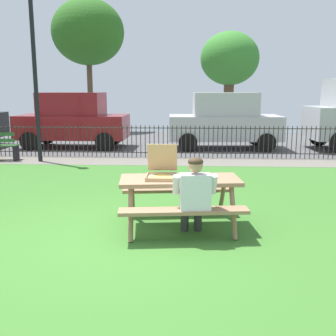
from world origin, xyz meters
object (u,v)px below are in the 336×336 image
object	(u,v)px
pizza_slice_on_table	(191,179)
far_tree_center	(230,60)
parked_car_left	(73,120)
far_tree_midleft	(88,32)
pizza_box_open	(162,171)
adult_at_table	(194,194)
picnic_table_foreground	(180,189)
lamp_post_walkway	(34,62)
parked_car_center	(225,120)

from	to	relation	value
pizza_slice_on_table	far_tree_center	distance (m)	15.54
parked_car_left	far_tree_midleft	world-z (taller)	far_tree_midleft
pizza_box_open	far_tree_midleft	xyz separation A→B (m)	(-4.82, 15.08, 4.07)
pizza_box_open	adult_at_table	distance (m)	0.73
pizza_slice_on_table	far_tree_center	bearing A→B (deg)	82.66
picnic_table_foreground	lamp_post_walkway	xyz separation A→B (m)	(-4.26, 5.47, 2.25)
pizza_box_open	pizza_slice_on_table	xyz separation A→B (m)	(0.45, -0.09, -0.09)
parked_car_left	parked_car_center	size ratio (longest dim) A/B	0.98
pizza_slice_on_table	parked_car_left	size ratio (longest dim) A/B	0.07
lamp_post_walkway	parked_car_center	xyz separation A→B (m)	(5.63, 2.92, -1.84)
pizza_box_open	pizza_slice_on_table	distance (m)	0.46
lamp_post_walkway	far_tree_midleft	distance (m)	9.90
parked_car_center	far_tree_midleft	distance (m)	10.12
pizza_slice_on_table	lamp_post_walkway	distance (m)	7.38
adult_at_table	far_tree_center	bearing A→B (deg)	83.01
parked_car_center	parked_car_left	bearing A→B (deg)	-180.00
pizza_box_open	far_tree_center	bearing A→B (deg)	80.95
pizza_box_open	adult_at_table	bearing A→B (deg)	-45.65
picnic_table_foreground	lamp_post_walkway	world-z (taller)	lamp_post_walkway
pizza_box_open	adult_at_table	world-z (taller)	pizza_box_open
pizza_box_open	parked_car_center	bearing A→B (deg)	78.85
pizza_box_open	parked_car_center	world-z (taller)	parked_car_center
picnic_table_foreground	far_tree_midleft	xyz separation A→B (m)	(-5.10, 15.10, 4.34)
pizza_box_open	adult_at_table	xyz separation A→B (m)	(0.49, -0.50, -0.21)
far_tree_center	parked_car_left	bearing A→B (deg)	-132.79
adult_at_table	lamp_post_walkway	distance (m)	7.76
parked_car_left	lamp_post_walkway	bearing A→B (deg)	-93.21
far_tree_midleft	far_tree_center	world-z (taller)	far_tree_midleft
adult_at_table	far_tree_center	xyz separation A→B (m)	(1.91, 15.58, 2.90)
adult_at_table	parked_car_center	bearing A→B (deg)	82.57
lamp_post_walkway	far_tree_center	world-z (taller)	far_tree_center
pizza_slice_on_table	picnic_table_foreground	bearing A→B (deg)	159.64
adult_at_table	parked_car_left	bearing A→B (deg)	115.92
picnic_table_foreground	far_tree_center	xyz separation A→B (m)	(2.12, 15.10, 2.96)
pizza_slice_on_table	parked_car_center	size ratio (longest dim) A/B	0.06
adult_at_table	lamp_post_walkway	xyz separation A→B (m)	(-4.47, 5.95, 2.19)
lamp_post_walkway	far_tree_center	size ratio (longest dim) A/B	0.96
pizza_box_open	lamp_post_walkway	xyz separation A→B (m)	(-3.98, 5.44, 1.98)
lamp_post_walkway	parked_car_center	bearing A→B (deg)	27.42
pizza_box_open	far_tree_midleft	world-z (taller)	far_tree_midleft
pizza_slice_on_table	adult_at_table	bearing A→B (deg)	-83.92
parked_car_left	far_tree_midleft	bearing A→B (deg)	98.50
picnic_table_foreground	adult_at_table	xyz separation A→B (m)	(0.21, -0.48, 0.06)
lamp_post_walkway	far_tree_midleft	bearing A→B (deg)	94.98
pizza_box_open	lamp_post_walkway	size ratio (longest dim) A/B	0.12
parked_car_center	far_tree_center	size ratio (longest dim) A/B	0.80
picnic_table_foreground	parked_car_left	bearing A→B (deg)	116.02
far_tree_midleft	pizza_slice_on_table	bearing A→B (deg)	-70.84
adult_at_table	parked_car_left	size ratio (longest dim) A/B	0.30
pizza_slice_on_table	pizza_box_open	bearing A→B (deg)	169.08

